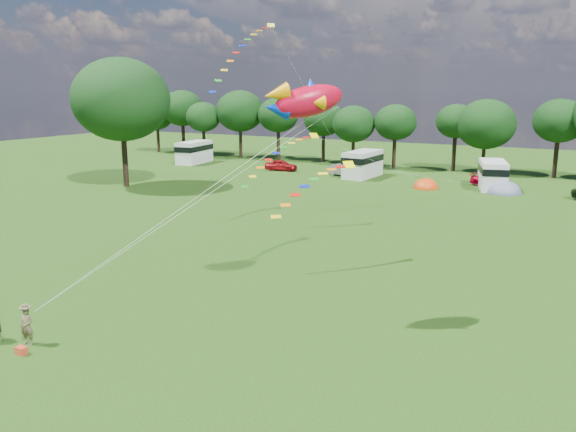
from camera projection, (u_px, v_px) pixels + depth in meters
The scene contains 17 objects.
ground_plane at pixel (191, 358), 21.61m from camera, with size 180.00×180.00×0.00m, color black.
tree_line at pixel (518, 122), 65.14m from camera, with size 102.98×10.98×10.27m.
big_tree at pixel (121, 100), 57.44m from camera, with size 10.00×10.00×13.28m.
car_a at pixel (281, 165), 70.74m from camera, with size 1.64×4.17×1.39m, color #A01016.
car_b at pixel (345, 170), 66.21m from camera, with size 1.55×4.15×1.46m, color gray.
car_c at pixel (491, 181), 59.32m from camera, with size 1.72×4.10×1.23m, color #BC0020.
campervan_a at pixel (194, 151), 77.75m from camera, with size 3.29×6.38×3.00m.
campervan_b at pixel (363, 163), 65.45m from camera, with size 3.02×6.37×3.05m.
campervan_c at pixel (493, 174), 57.79m from camera, with size 3.84×6.31×2.88m.
tent_orange at pixel (426, 188), 58.31m from camera, with size 2.64×2.90×2.07m.
tent_greyblue at pixel (504, 193), 55.55m from camera, with size 3.40×3.72×2.53m.
kite_flyer at pixel (27, 326), 22.58m from camera, with size 0.57×0.38×1.57m, color brown.
kite_bag at pixel (21, 351), 21.86m from camera, with size 0.44×0.29×0.31m, color #C13F20.
fish_kite at pixel (303, 101), 23.21m from camera, with size 3.25×3.24×1.95m.
streamer_kite_a at pixel (246, 47), 46.48m from camera, with size 3.39×5.59×5.78m.
streamer_kite_b at pixel (286, 151), 41.44m from camera, with size 4.29×4.72×3.81m.
streamer_kite_c at pixel (320, 180), 32.08m from camera, with size 3.22×5.00×2.82m.
Camera 1 is at (12.63, -15.78, 10.13)m, focal length 35.00 mm.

